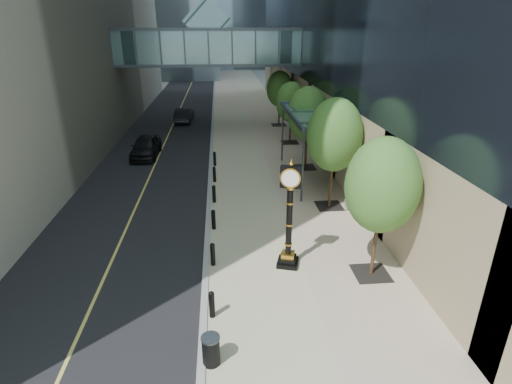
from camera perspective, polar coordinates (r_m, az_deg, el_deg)
The scene contains 13 objects.
ground at distance 13.80m, azimuth 5.69°, elevation -19.45°, with size 320.00×320.00×0.00m, color gray.
road at distance 51.09m, azimuth -10.67°, elevation 11.89°, with size 8.00×180.00×0.02m, color black.
sidewalk at distance 50.96m, azimuth -1.48°, elevation 12.25°, with size 8.00×180.00×0.06m, color tan.
curb at distance 50.86m, azimuth -6.09°, elevation 12.12°, with size 0.25×180.00×0.07m, color gray.
skywalk at distance 38.06m, azimuth -6.76°, elevation 20.23°, with size 17.00×4.20×5.80m.
entrance_canopy at distance 25.19m, azimuth 8.14°, elevation 10.91°, with size 3.00×8.00×4.38m.
bollard_row at distance 20.93m, azimuth -6.05°, elevation -2.09°, with size 0.20×16.20×0.90m.
street_trees at distance 26.13m, azimuth 7.93°, elevation 10.42°, with size 2.88×28.64×5.91m.
street_clock at distance 15.93m, azimuth 4.76°, elevation -4.38°, with size 1.05×1.05×4.49m.
trash_bin at distance 12.53m, azimuth -6.44°, elevation -21.63°, with size 0.52×0.52×0.90m, color black.
pedestrian at distance 21.68m, azimuth 13.28°, elevation -0.49°, with size 0.63×0.42×1.74m, color #A8A49A.
car_near at distance 31.44m, azimuth -15.47°, elevation 6.30°, with size 1.86×4.63×1.58m, color black.
car_far at distance 42.58m, azimuth -10.21°, elevation 10.82°, with size 1.54×4.41×1.45m, color black.
Camera 1 is at (-2.19, -10.02, 9.23)m, focal length 28.00 mm.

